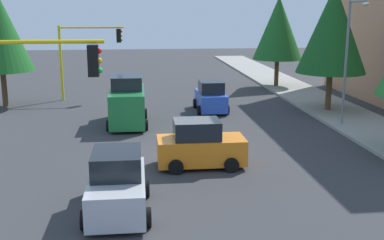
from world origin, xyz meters
TOP-DOWN VIEW (x-y plane):
  - ground_plane at (0.00, 0.00)m, footprint 120.00×120.00m
  - sidewalk_kerb at (-5.00, 10.50)m, footprint 80.00×4.00m
  - traffic_signal_near_right at (6.00, -5.68)m, footprint 0.36×4.59m
  - traffic_signal_far_right at (-14.00, -5.64)m, footprint 0.36×4.59m
  - street_lamp_curbside at (-3.61, 9.20)m, footprint 2.15×0.28m
  - tree_roadside_mid at (-8.00, 10.00)m, footprint 4.33×4.33m
  - tree_roadside_far at (-18.00, 9.50)m, footprint 4.10×4.10m
  - delivery_van_green at (-5.90, -2.68)m, footprint 4.80×2.22m
  - car_orange at (2.00, 0.45)m, footprint 2.03×3.61m
  - car_blue at (-8.98, 2.56)m, footprint 3.65×1.97m
  - car_silver at (6.22, -2.76)m, footprint 3.86×2.08m

SIDE VIEW (x-z plane):
  - ground_plane at x=0.00m, z-range 0.00..0.00m
  - sidewalk_kerb at x=-5.00m, z-range 0.00..0.15m
  - car_blue at x=-8.98m, z-range -0.09..1.88m
  - car_orange at x=2.00m, z-range -0.09..1.88m
  - car_silver at x=6.22m, z-range -0.09..1.88m
  - delivery_van_green at x=-5.90m, z-range -0.11..2.67m
  - traffic_signal_far_right at x=-14.00m, z-range 1.12..6.43m
  - traffic_signal_near_right at x=6.00m, z-range 1.16..6.74m
  - street_lamp_curbside at x=-3.61m, z-range 0.85..7.85m
  - tree_roadside_far at x=-18.00m, z-range 1.17..8.66m
  - tree_roadside_mid at x=-8.00m, z-range 1.24..9.16m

